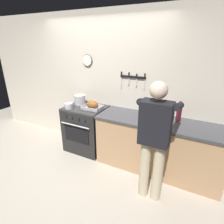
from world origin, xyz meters
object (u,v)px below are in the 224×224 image
at_px(roasting_pan, 92,105).
at_px(bottle_wine_red, 179,113).
at_px(person_cook, 155,136).
at_px(bottle_dish_soap, 163,111).
at_px(bottle_hot_sauce, 156,112).
at_px(saucepan, 69,106).
at_px(cutting_board, 160,121).
at_px(stock_pot, 80,100).
at_px(stove, 86,128).

xyz_separation_m(roasting_pan, bottle_wine_red, (1.49, 0.18, 0.06)).
xyz_separation_m(person_cook, roasting_pan, (-1.32, 0.59, 0.02)).
height_order(bottle_dish_soap, bottle_wine_red, bottle_wine_red).
bearing_deg(bottle_dish_soap, person_cook, -83.89).
height_order(bottle_hot_sauce, bottle_wine_red, bottle_wine_red).
relative_size(bottle_hot_sauce, bottle_dish_soap, 0.69).
bearing_deg(bottle_hot_sauce, person_cook, -76.62).
relative_size(person_cook, bottle_wine_red, 5.17).
relative_size(person_cook, saucepan, 10.87).
relative_size(saucepan, cutting_board, 0.42).
bearing_deg(saucepan, stock_pot, 83.19).
bearing_deg(stove, roasting_pan, -9.37).
bearing_deg(roasting_pan, bottle_dish_soap, 10.42).
height_order(cutting_board, bottle_dish_soap, bottle_dish_soap).
distance_m(stove, bottle_dish_soap, 1.53).
relative_size(stove, person_cook, 0.54).
height_order(stove, person_cook, person_cook).
bearing_deg(bottle_hot_sauce, bottle_dish_soap, -2.98).
height_order(person_cook, bottle_dish_soap, person_cook).
distance_m(stove, person_cook, 1.70).
distance_m(roasting_pan, stock_pot, 0.41).
bearing_deg(bottle_wine_red, stove, -174.96).
distance_m(stove, roasting_pan, 0.56).
bearing_deg(roasting_pan, person_cook, -23.97).
xyz_separation_m(saucepan, bottle_wine_red, (1.91, 0.34, 0.09)).
bearing_deg(stove, bottle_dish_soap, 7.88).
xyz_separation_m(roasting_pan, bottle_hot_sauce, (1.12, 0.23, -0.01)).
distance_m(bottle_hot_sauce, bottle_dish_soap, 0.11).
xyz_separation_m(stove, roasting_pan, (0.18, -0.03, 0.52)).
xyz_separation_m(stock_pot, saucepan, (-0.04, -0.30, -0.04)).
xyz_separation_m(roasting_pan, saucepan, (-0.42, -0.16, -0.02)).
xyz_separation_m(saucepan, bottle_dish_soap, (1.65, 0.38, 0.05)).
xyz_separation_m(person_cook, bottle_dish_soap, (-0.09, 0.81, 0.05)).
height_order(saucepan, bottle_hot_sauce, bottle_hot_sauce).
xyz_separation_m(person_cook, cutting_board, (-0.07, 0.60, -0.04)).
relative_size(person_cook, bottle_hot_sauce, 9.99).
height_order(person_cook, saucepan, person_cook).
bearing_deg(stock_pot, bottle_dish_soap, 3.03).
bearing_deg(bottle_wine_red, roasting_pan, -173.18).
height_order(stove, bottle_hot_sauce, bottle_hot_sauce).
relative_size(stock_pot, saucepan, 1.41).
height_order(stock_pot, cutting_board, stock_pot).
bearing_deg(person_cook, stock_pot, 73.04).
height_order(stock_pot, bottle_dish_soap, bottle_dish_soap).
relative_size(stock_pot, cutting_board, 0.60).
relative_size(stove, roasting_pan, 2.56).
relative_size(cutting_board, bottle_hot_sauce, 2.17).
bearing_deg(bottle_wine_red, cutting_board, -146.14).
distance_m(cutting_board, bottle_hot_sauce, 0.26).
relative_size(stove, bottle_hot_sauce, 5.42).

